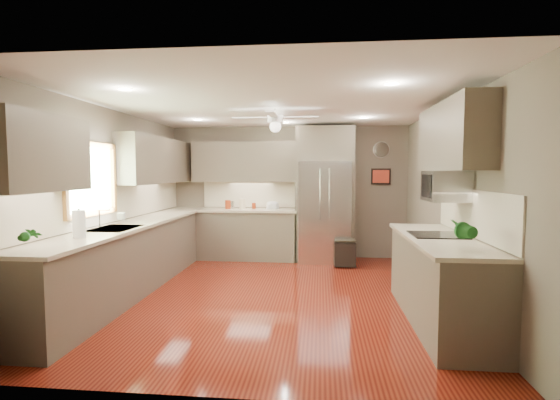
% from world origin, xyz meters
% --- Properties ---
extents(floor, '(5.00, 5.00, 0.00)m').
position_xyz_m(floor, '(0.00, 0.00, 0.00)').
color(floor, '#4B100A').
rests_on(floor, ground).
extents(ceiling, '(5.00, 5.00, 0.00)m').
position_xyz_m(ceiling, '(0.00, 0.00, 2.50)').
color(ceiling, white).
rests_on(ceiling, ground).
extents(wall_back, '(4.50, 0.00, 4.50)m').
position_xyz_m(wall_back, '(0.00, 2.50, 1.25)').
color(wall_back, '#655B4D').
rests_on(wall_back, ground).
extents(wall_front, '(4.50, 0.00, 4.50)m').
position_xyz_m(wall_front, '(0.00, -2.50, 1.25)').
color(wall_front, '#655B4D').
rests_on(wall_front, ground).
extents(wall_left, '(0.00, 5.00, 5.00)m').
position_xyz_m(wall_left, '(-2.25, 0.00, 1.25)').
color(wall_left, '#655B4D').
rests_on(wall_left, ground).
extents(wall_right, '(0.00, 5.00, 5.00)m').
position_xyz_m(wall_right, '(2.25, 0.00, 1.25)').
color(wall_right, '#655B4D').
rests_on(wall_right, ground).
extents(canister_a, '(0.13, 0.13, 0.17)m').
position_xyz_m(canister_a, '(-1.11, 2.18, 1.02)').
color(canister_a, maroon).
rests_on(canister_a, back_run).
extents(canister_b, '(0.12, 0.12, 0.15)m').
position_xyz_m(canister_b, '(-1.05, 2.24, 1.01)').
color(canister_b, silver).
rests_on(canister_b, back_run).
extents(canister_c, '(0.14, 0.14, 0.19)m').
position_xyz_m(canister_c, '(-0.84, 2.24, 1.03)').
color(canister_c, beige).
rests_on(canister_c, back_run).
extents(canister_d, '(0.08, 0.08, 0.11)m').
position_xyz_m(canister_d, '(-0.62, 2.21, 1.00)').
color(canister_d, maroon).
rests_on(canister_d, back_run).
extents(soap_bottle, '(0.12, 0.12, 0.20)m').
position_xyz_m(soap_bottle, '(-2.07, -0.03, 1.04)').
color(soap_bottle, white).
rests_on(soap_bottle, left_run).
extents(potted_plant_left, '(0.16, 0.13, 0.28)m').
position_xyz_m(potted_plant_left, '(-1.96, -1.97, 1.08)').
color(potted_plant_left, '#175319').
rests_on(potted_plant_left, left_run).
extents(potted_plant_right, '(0.23, 0.21, 0.36)m').
position_xyz_m(potted_plant_right, '(1.90, -1.50, 1.12)').
color(potted_plant_right, '#175319').
rests_on(potted_plant_right, right_run).
extents(bowl, '(0.27, 0.27, 0.06)m').
position_xyz_m(bowl, '(-0.27, 2.19, 0.97)').
color(bowl, beige).
rests_on(bowl, back_run).
extents(left_run, '(0.65, 4.70, 1.45)m').
position_xyz_m(left_run, '(-1.95, 0.15, 0.48)').
color(left_run, brown).
rests_on(left_run, ground).
extents(back_run, '(1.85, 0.65, 1.45)m').
position_xyz_m(back_run, '(-0.72, 2.20, 0.48)').
color(back_run, brown).
rests_on(back_run, ground).
extents(uppers, '(4.50, 4.70, 0.95)m').
position_xyz_m(uppers, '(-0.74, 0.71, 1.87)').
color(uppers, brown).
rests_on(uppers, wall_left).
extents(window, '(0.05, 1.12, 0.92)m').
position_xyz_m(window, '(-2.22, -0.50, 1.55)').
color(window, '#BFF2B2').
rests_on(window, wall_left).
extents(sink, '(0.50, 0.70, 0.32)m').
position_xyz_m(sink, '(-1.93, -0.50, 0.91)').
color(sink, silver).
rests_on(sink, left_run).
extents(refrigerator, '(1.06, 0.75, 2.45)m').
position_xyz_m(refrigerator, '(0.70, 2.16, 1.19)').
color(refrigerator, silver).
rests_on(refrigerator, ground).
extents(right_run, '(0.70, 2.20, 1.45)m').
position_xyz_m(right_run, '(1.93, -0.80, 0.48)').
color(right_run, brown).
rests_on(right_run, ground).
extents(microwave, '(0.43, 0.55, 0.34)m').
position_xyz_m(microwave, '(2.03, -0.55, 1.48)').
color(microwave, silver).
rests_on(microwave, wall_right).
extents(ceiling_fan, '(1.18, 1.18, 0.32)m').
position_xyz_m(ceiling_fan, '(-0.00, 0.30, 2.33)').
color(ceiling_fan, white).
rests_on(ceiling_fan, ceiling).
extents(recessed_lights, '(2.84, 3.14, 0.01)m').
position_xyz_m(recessed_lights, '(-0.04, 0.40, 2.49)').
color(recessed_lights, white).
rests_on(recessed_lights, ceiling).
extents(wall_clock, '(0.30, 0.03, 0.30)m').
position_xyz_m(wall_clock, '(1.75, 2.48, 2.05)').
color(wall_clock, white).
rests_on(wall_clock, wall_back).
extents(framed_print, '(0.36, 0.03, 0.30)m').
position_xyz_m(framed_print, '(1.75, 2.48, 1.55)').
color(framed_print, black).
rests_on(framed_print, wall_back).
extents(stool, '(0.37, 0.37, 0.45)m').
position_xyz_m(stool, '(1.05, 1.74, 0.24)').
color(stool, black).
rests_on(stool, ground).
extents(paper_towel, '(0.13, 0.13, 0.33)m').
position_xyz_m(paper_towel, '(-1.93, -1.24, 1.08)').
color(paper_towel, white).
rests_on(paper_towel, left_run).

